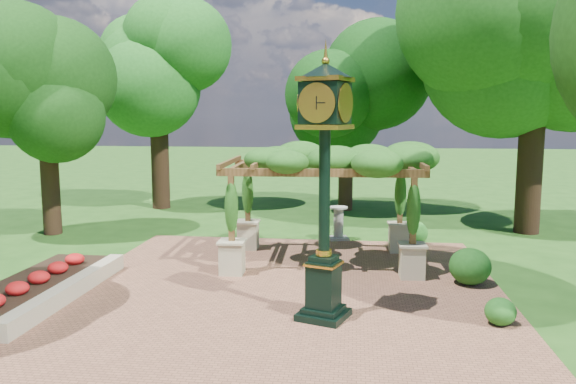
# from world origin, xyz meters

# --- Properties ---
(ground) EXTENTS (120.00, 120.00, 0.00)m
(ground) POSITION_xyz_m (0.00, 0.00, 0.00)
(ground) COLOR #1E4714
(ground) RESTS_ON ground
(brick_plaza) EXTENTS (10.00, 12.00, 0.04)m
(brick_plaza) POSITION_xyz_m (0.00, 1.00, 0.02)
(brick_plaza) COLOR brown
(brick_plaza) RESTS_ON ground
(border_wall) EXTENTS (0.35, 5.00, 0.40)m
(border_wall) POSITION_xyz_m (-4.60, 0.50, 0.20)
(border_wall) COLOR #C6B793
(border_wall) RESTS_ON ground
(flower_bed) EXTENTS (1.50, 5.00, 0.36)m
(flower_bed) POSITION_xyz_m (-5.50, 0.50, 0.18)
(flower_bed) COLOR red
(flower_bed) RESTS_ON ground
(pedestal_clock) EXTENTS (1.27, 1.27, 5.07)m
(pedestal_clock) POSITION_xyz_m (1.01, -0.06, 3.03)
(pedestal_clock) COLOR black
(pedestal_clock) RESTS_ON brick_plaza
(pergola) EXTENTS (5.34, 3.48, 3.28)m
(pergola) POSITION_xyz_m (0.73, 4.26, 2.70)
(pergola) COLOR #BEB58D
(pergola) RESTS_ON brick_plaza
(sundial) EXTENTS (0.74, 0.74, 1.11)m
(sundial) POSITION_xyz_m (1.09, 7.15, 0.49)
(sundial) COLOR #989990
(sundial) RESTS_ON ground
(shrub_front) EXTENTS (0.74, 0.74, 0.53)m
(shrub_front) POSITION_xyz_m (4.40, -0.03, 0.31)
(shrub_front) COLOR #1D5618
(shrub_front) RESTS_ON brick_plaza
(shrub_mid) EXTENTS (1.24, 1.24, 0.88)m
(shrub_mid) POSITION_xyz_m (4.34, 2.59, 0.48)
(shrub_mid) COLOR #184814
(shrub_mid) RESTS_ON brick_plaza
(shrub_back) EXTENTS (1.12, 1.12, 0.78)m
(shrub_back) POSITION_xyz_m (3.42, 6.57, 0.43)
(shrub_back) COLOR #256C1F
(shrub_back) RESTS_ON brick_plaza
(tree_west_near) EXTENTS (3.76, 3.76, 7.06)m
(tree_west_near) POSITION_xyz_m (-8.67, 7.01, 4.85)
(tree_west_near) COLOR #382316
(tree_west_near) RESTS_ON ground
(tree_west_far) EXTENTS (4.13, 4.13, 8.71)m
(tree_west_far) POSITION_xyz_m (-6.82, 12.69, 5.95)
(tree_west_far) COLOR #321F13
(tree_west_far) RESTS_ON ground
(tree_north) EXTENTS (4.29, 4.29, 6.85)m
(tree_north) POSITION_xyz_m (1.19, 13.18, 4.71)
(tree_north) COLOR #382316
(tree_north) RESTS_ON ground
(tree_east_far) EXTENTS (5.87, 5.87, 11.03)m
(tree_east_far) POSITION_xyz_m (7.51, 9.15, 7.58)
(tree_east_far) COLOR black
(tree_east_far) RESTS_ON ground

